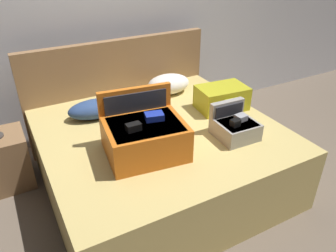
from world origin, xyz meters
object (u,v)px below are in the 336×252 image
object	(u,v)px
pillow_near_headboard	(96,109)
nightstand	(3,161)
hard_case_medium	(222,98)
hard_case_small	(235,126)
bed	(161,157)
hard_case_large	(144,135)
pillow_center_head	(168,84)

from	to	relation	value
pillow_near_headboard	nightstand	bearing A→B (deg)	167.77
hard_case_medium	hard_case_small	world-z (taller)	hard_case_small
bed	pillow_near_headboard	size ratio (longest dim) A/B	3.88
hard_case_large	pillow_center_head	xyz separation A→B (m)	(0.67, 0.87, -0.06)
bed	pillow_center_head	distance (m)	0.84
hard_case_medium	nightstand	xyz separation A→B (m)	(-1.91, 0.57, -0.42)
hard_case_medium	bed	bearing A→B (deg)	-167.88
bed	hard_case_small	size ratio (longest dim) A/B	5.92
bed	hard_case_medium	size ratio (longest dim) A/B	4.02
hard_case_large	pillow_near_headboard	world-z (taller)	hard_case_large
nightstand	pillow_center_head	bearing A→B (deg)	-0.90
nightstand	hard_case_small	bearing A→B (deg)	-31.06
bed	hard_case_small	world-z (taller)	hard_case_small
hard_case_medium	nightstand	distance (m)	2.04
pillow_near_headboard	hard_case_small	bearing A→B (deg)	-44.22
bed	nightstand	distance (m)	1.39
pillow_near_headboard	pillow_center_head	xyz separation A→B (m)	(0.81, 0.16, 0.01)
hard_case_large	hard_case_medium	world-z (taller)	hard_case_large
pillow_center_head	nightstand	xyz separation A→B (m)	(-1.65, 0.03, -0.41)
nightstand	hard_case_medium	bearing A→B (deg)	-16.64
hard_case_medium	nightstand	world-z (taller)	hard_case_medium
hard_case_medium	pillow_near_headboard	size ratio (longest dim) A/B	0.96
hard_case_small	pillow_center_head	bearing A→B (deg)	95.45
hard_case_medium	pillow_center_head	world-z (taller)	hard_case_medium
pillow_center_head	nightstand	size ratio (longest dim) A/B	0.88
hard_case_large	pillow_center_head	bearing A→B (deg)	59.73
hard_case_small	hard_case_medium	bearing A→B (deg)	67.86
hard_case_medium	hard_case_small	xyz separation A→B (m)	(-0.21, -0.46, -0.02)
bed	hard_case_large	bearing A→B (deg)	-135.81
bed	hard_case_small	xyz separation A→B (m)	(0.47, -0.38, 0.37)
hard_case_small	bed	bearing A→B (deg)	143.53
hard_case_medium	pillow_center_head	bearing A→B (deg)	121.37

